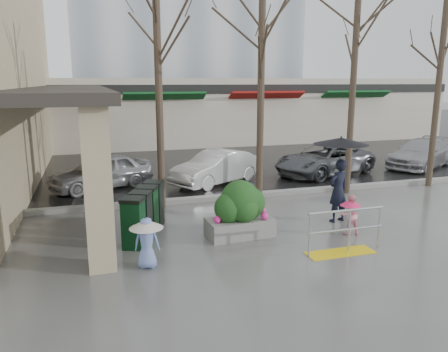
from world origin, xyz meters
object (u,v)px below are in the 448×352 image
tree_east (444,36)px  car_c (325,160)px  tree_midwest (262,34)px  tree_west (157,36)px  car_b (217,167)px  handrail (343,237)px  planter (240,210)px  tree_mideast (355,49)px  child_blue (147,237)px  news_boxes (144,212)px  woman (339,168)px  car_a (101,172)px  car_d (421,153)px  child_pink (350,212)px

tree_east → car_c: bearing=132.8°
tree_midwest → tree_east: 6.80m
tree_west → car_b: (2.52, 2.68, -4.45)m
car_c → tree_west: bearing=-86.5°
handrail → planter: 2.58m
tree_mideast → planter: size_ratio=3.81×
child_blue → news_boxes: bearing=-79.6°
planter → car_c: bearing=46.0°
woman → car_a: woman is taller
woman → car_d: 9.88m
tree_midwest → child_blue: (-4.20, -4.31, -4.56)m
tree_mideast → car_b: 6.40m
tree_east → news_boxes: bearing=-167.9°
tree_west → child_pink: (4.18, -3.77, -4.50)m
planter → tree_east: bearing=19.8°
tree_west → child_blue: size_ratio=6.21×
child_blue → car_b: size_ratio=0.29×
woman → planter: size_ratio=1.40×
tree_west → car_a: size_ratio=1.84×
handrail → woman: (1.10, 2.08, 1.14)m
tree_west → child_blue: tree_west is taller
car_d → tree_east: bearing=-63.9°
child_pink → tree_east: bearing=-143.0°
woman → planter: (-2.98, -0.33, -0.82)m
tree_west → tree_east: tree_east is taller
tree_midwest → child_pink: tree_midwest is taller
handrail → car_c: car_c is taller
car_a → child_pink: bearing=17.5°
child_blue → car_c: (8.28, 7.25, -0.05)m
tree_west → child_blue: bearing=-103.1°
tree_midwest → news_boxes: tree_midwest is taller
tree_east → car_b: 9.26m
tree_east → news_boxes: size_ratio=3.30×
handrail → child_blue: 4.40m
handrail → car_d: 12.00m
tree_mideast → planter: bearing=-148.6°
tree_midwest → car_b: (-0.68, 2.68, -4.60)m
planter → car_c: 8.34m
child_blue → car_d: bearing=-134.8°
tree_west → handrail: bearing=-55.0°
tree_east → car_a: bearing=165.0°
handrail → tree_midwest: tree_midwest is taller
tree_west → car_a: tree_west is taller
tree_west → child_pink: bearing=-42.0°
child_pink → car_d: bearing=-135.6°
child_pink → car_a: (-5.90, 6.90, 0.05)m
handrail → tree_west: bearing=125.0°
handrail → tree_mideast: 7.28m
tree_midwest → child_pink: (0.98, -3.77, -4.65)m
tree_east → tree_midwest: bearing=180.0°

